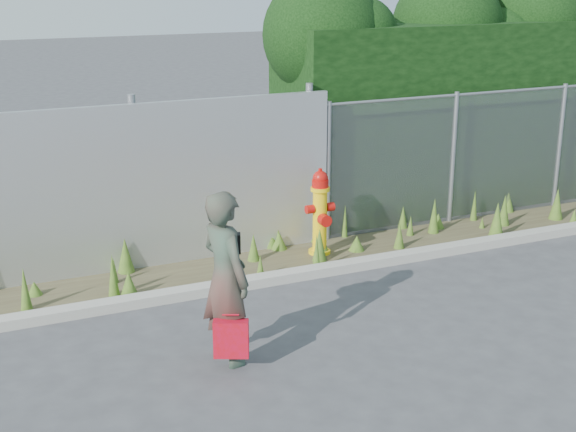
{
  "coord_description": "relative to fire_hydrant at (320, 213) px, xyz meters",
  "views": [
    {
      "loc": [
        -4.04,
        -6.91,
        3.84
      ],
      "look_at": [
        -0.3,
        1.4,
        1.0
      ],
      "focal_mm": 50.0,
      "sensor_mm": 36.0,
      "label": 1
    }
  ],
  "objects": [
    {
      "name": "ground",
      "position": [
        -0.68,
        -2.5,
        -0.6
      ],
      "size": [
        80.0,
        80.0,
        0.0
      ],
      "primitive_type": "plane",
      "color": "#3E3E41",
      "rests_on": "ground"
    },
    {
      "name": "hedge",
      "position": [
        3.77,
        1.56,
        1.53
      ],
      "size": [
        7.62,
        1.91,
        3.9
      ],
      "color": "black",
      "rests_on": "ground"
    },
    {
      "name": "black_shoulder_bag",
      "position": [
        -2.15,
        -2.21,
        0.58
      ],
      "size": [
        0.27,
        0.11,
        0.2
      ],
      "rotation": [
        0.0,
        0.0,
        -0.35
      ],
      "color": "black"
    },
    {
      "name": "chainlink_fence",
      "position": [
        3.57,
        0.5,
        0.43
      ],
      "size": [
        6.5,
        0.07,
        2.05
      ],
      "color": "gray",
      "rests_on": "ground"
    },
    {
      "name": "fire_hydrant",
      "position": [
        0.0,
        0.0,
        0.0
      ],
      "size": [
        0.41,
        0.37,
        1.24
      ],
      "rotation": [
        0.0,
        0.0,
        -0.02
      ],
      "color": "yellow",
      "rests_on": "ground"
    },
    {
      "name": "red_tote_bag",
      "position": [
        -2.3,
        -2.68,
        -0.24
      ],
      "size": [
        0.34,
        0.13,
        0.45
      ],
      "rotation": [
        0.0,
        0.0,
        -0.42
      ],
      "color": "#B60A2D"
    },
    {
      "name": "curb",
      "position": [
        -0.68,
        -0.7,
        -0.54
      ],
      "size": [
        16.0,
        0.22,
        0.12
      ],
      "primitive_type": "cube",
      "color": "#9B988C",
      "rests_on": "ground"
    },
    {
      "name": "woman",
      "position": [
        -2.25,
        -2.41,
        0.3
      ],
      "size": [
        0.56,
        0.73,
        1.79
      ],
      "primitive_type": "imported",
      "rotation": [
        0.0,
        0.0,
        1.79
      ],
      "color": "#0F644A",
      "rests_on": "ground"
    },
    {
      "name": "weed_strip",
      "position": [
        -0.64,
        -0.02,
        -0.45
      ],
      "size": [
        16.0,
        1.33,
        0.55
      ],
      "color": "#473F28",
      "rests_on": "ground"
    },
    {
      "name": "corrugated_fence",
      "position": [
        -3.92,
        0.51,
        0.5
      ],
      "size": [
        8.5,
        0.21,
        2.3
      ],
      "color": "#AFB2B6",
      "rests_on": "ground"
    }
  ]
}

